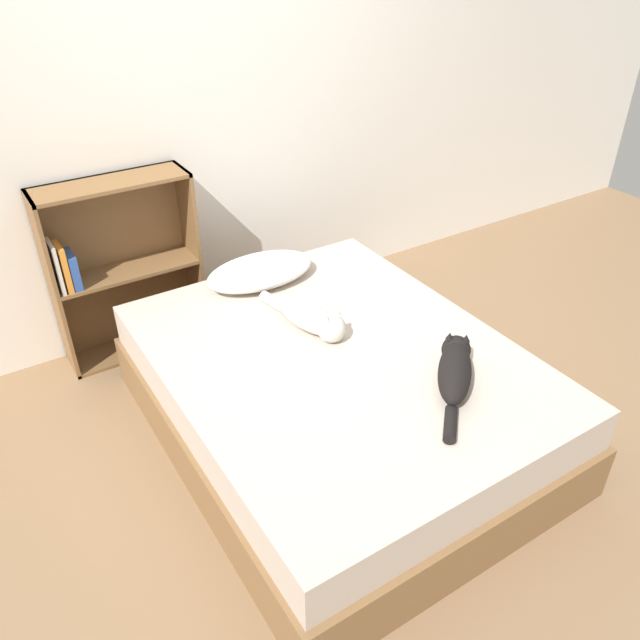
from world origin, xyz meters
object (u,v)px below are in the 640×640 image
pillow (260,271)px  cat_dark (455,369)px  cat_light (312,318)px  bed (336,394)px  bookshelf (119,267)px

pillow → cat_dark: size_ratio=1.30×
cat_light → cat_dark: cat_light is taller
bed → cat_dark: size_ratio=4.16×
pillow → bookshelf: 0.80m
bed → cat_light: bearing=88.1°
pillow → cat_light: 0.54m
cat_light → cat_dark: size_ratio=1.21×
pillow → bed: bearing=-91.2°
cat_dark → bookshelf: 1.94m
pillow → cat_light: cat_light is taller
bed → bookshelf: bookshelf is taller
pillow → bookshelf: bearing=141.0°
bookshelf → cat_light: bearing=-59.6°
pillow → cat_light: size_ratio=1.08×
cat_light → bookshelf: size_ratio=0.55×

